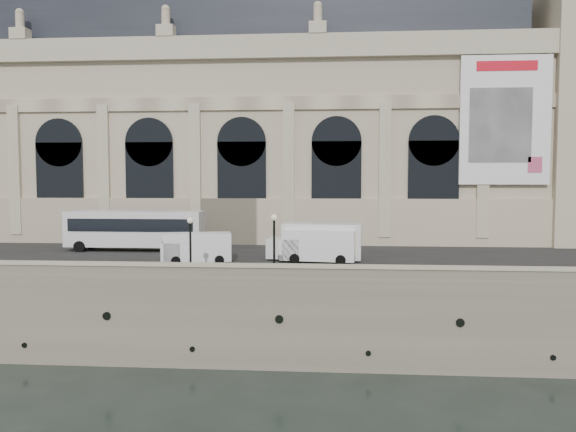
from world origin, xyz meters
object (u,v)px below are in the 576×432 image
object	(u,v)px
van_c	(315,246)
box_truck	(316,242)
lamp_right	(274,246)
van_b	(193,248)
bus_left	(135,229)
lamp_left	(190,247)

from	to	relation	value
van_c	box_truck	size ratio (longest dim) A/B	0.79
van_c	lamp_right	distance (m)	7.78
van_b	van_c	size ratio (longest dim) A/B	0.93
bus_left	van_c	size ratio (longest dim) A/B	2.06
bus_left	box_truck	distance (m)	18.57
lamp_right	bus_left	bearing A→B (deg)	138.58
box_truck	lamp_left	size ratio (longest dim) A/B	1.91
van_c	lamp_left	world-z (taller)	lamp_left
box_truck	lamp_right	size ratio (longest dim) A/B	1.81
van_c	lamp_left	distance (m)	11.70
van_b	van_c	world-z (taller)	van_c
van_b	lamp_left	size ratio (longest dim) A/B	1.41
van_c	lamp_right	bearing A→B (deg)	-110.69
bus_left	lamp_left	distance (m)	16.44
van_b	van_c	bearing A→B (deg)	7.61
box_truck	lamp_right	bearing A→B (deg)	-109.03
van_b	lamp_right	bearing A→B (deg)	-38.49
box_truck	lamp_left	xyz separation A→B (m)	(-8.85, -8.72, 0.51)
lamp_left	bus_left	bearing A→B (deg)	123.25
van_b	box_truck	distance (m)	10.51
lamp_right	van_b	bearing A→B (deg)	141.51
bus_left	van_b	size ratio (longest dim) A/B	2.21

